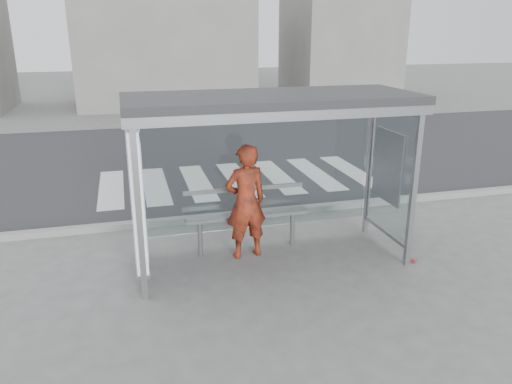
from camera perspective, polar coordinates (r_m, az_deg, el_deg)
The scene contains 10 objects.
ground at distance 8.04m, azimuth 1.70°, elevation -7.76°, with size 80.00×80.00×0.00m, color #605F5D.
road at distance 14.51m, azimuth -6.20°, elevation 4.07°, with size 30.00×10.00×0.01m, color #2E2E30.
curb at distance 9.74m, azimuth -1.56°, elevation -2.59°, with size 30.00×0.18×0.12m, color gray.
crosswalk at distance 12.22m, azimuth -2.05°, elevation 1.47°, with size 6.55×3.00×0.00m.
bus_shelter at distance 7.35m, azimuth -1.08°, elevation 6.16°, with size 4.25×1.65×2.62m.
building_center at distance 25.03m, azimuth -10.50°, elevation 15.56°, with size 8.00×5.00×5.00m, color slate.
building_right at distance 27.27m, azimuth 9.55°, elevation 17.91°, with size 5.00×5.00×7.00m, color slate.
person at distance 7.83m, azimuth -1.17°, elevation -1.13°, with size 0.67×0.44×1.85m, color orange.
bench at distance 8.17m, azimuth -1.05°, elevation -2.64°, with size 2.02×0.33×1.04m.
soda_can at distance 8.34m, azimuth 17.62°, elevation -7.44°, with size 0.06×0.06×0.11m, color #DF4155.
Camera 1 is at (-2.09, -6.92, 3.51)m, focal length 35.00 mm.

